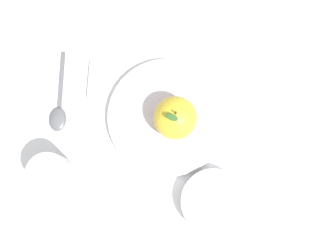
% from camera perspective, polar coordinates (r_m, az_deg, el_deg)
% --- Properties ---
extents(ground_plane, '(2.40, 2.40, 0.00)m').
position_cam_1_polar(ground_plane, '(0.81, -1.52, 0.91)').
color(ground_plane, silver).
extents(dinner_plate, '(0.23, 0.23, 0.02)m').
position_cam_1_polar(dinner_plate, '(0.80, 0.00, -0.13)').
color(dinner_plate, silver).
rests_on(dinner_plate, ground_plane).
extents(apple, '(0.08, 0.08, 0.09)m').
position_cam_1_polar(apple, '(0.75, 1.00, -0.38)').
color(apple, gold).
rests_on(apple, dinner_plate).
extents(side_bowl, '(0.12, 0.12, 0.03)m').
position_cam_1_polar(side_bowl, '(0.78, 6.34, -11.89)').
color(side_bowl, white).
rests_on(side_bowl, ground_plane).
extents(cup, '(0.07, 0.07, 0.08)m').
position_cam_1_polar(cup, '(0.78, -15.96, -7.89)').
color(cup, silver).
rests_on(cup, ground_plane).
extents(knife, '(0.19, 0.15, 0.01)m').
position_cam_1_polar(knife, '(0.83, -10.83, 1.42)').
color(knife, silver).
rests_on(knife, ground_plane).
extents(spoon, '(0.14, 0.12, 0.01)m').
position_cam_1_polar(spoon, '(0.84, -15.06, 0.66)').
color(spoon, '#59595E').
rests_on(spoon, ground_plane).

